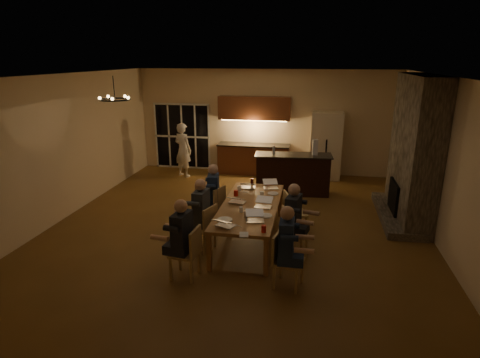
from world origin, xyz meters
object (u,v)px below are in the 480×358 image
person_left_mid (201,214)px  person_left_far (213,195)px  chandelier (115,100)px  person_right_near (286,248)px  bar_blender (315,147)px  plate_near (266,216)px  bar_bottle (274,150)px  redcup_mid (236,193)px  person_left_near (182,239)px  mug_back (239,188)px  chair_left_mid (202,227)px  bar_island (293,174)px  chair_right_mid (295,231)px  can_cola (252,181)px  refrigerator (326,146)px  person_right_mid (293,220)px  mug_mid (262,194)px  dining_table (250,222)px  laptop_b (255,215)px  mug_front (241,209)px  chair_left_near (185,253)px  chair_right_far (295,213)px  plate_far (273,193)px  can_silver (246,215)px  chair_right_near (289,261)px  redcup_far (267,182)px  redcup_near (264,229)px  plate_left (225,220)px  laptop_d (263,202)px  laptop_a (226,220)px  standing_person (183,150)px  laptop_e (248,183)px  laptop_c (237,197)px  chair_left_far (212,206)px

person_left_mid → person_left_far: bearing=-173.9°
chandelier → person_left_far: bearing=17.9°
person_right_near → bar_blender: (0.38, 4.72, 0.59)m
person_right_near → plate_near: bearing=22.0°
bar_bottle → redcup_mid: bearing=-102.0°
person_left_near → mug_back: size_ratio=13.80×
chair_left_mid → redcup_mid: chair_left_mid is taller
plate_near → bar_bottle: size_ratio=0.98×
bar_island → chair_right_mid: bearing=-90.5°
can_cola → refrigerator: bearing=63.0°
person_right_mid → mug_mid: bearing=47.3°
dining_table → laptop_b: size_ratio=8.74×
chandelier → laptop_b: (2.91, -0.82, -1.89)m
mug_front → chandelier: bearing=170.8°
person_right_near → chair_left_near: bearing=89.5°
mug_back → bar_bottle: bar_bottle is taller
person_left_far → mug_back: bearing=105.7°
bar_island → chair_right_far: size_ratio=2.26×
chandelier → plate_far: 3.73m
laptop_b → can_silver: (-0.19, 0.14, -0.05)m
chair_right_near → chandelier: 4.53m
bar_island → person_right_near: size_ratio=1.46×
bar_island → chandelier: 5.03m
refrigerator → redcup_far: bearing=-112.4°
redcup_near → plate_left: 0.84m
refrigerator → chair_right_mid: refrigerator is taller
chair_right_mid → bar_bottle: 3.54m
chair_right_far → chair_right_near: bearing=161.2°
bar_blender → laptop_d: bearing=-116.5°
chair_right_far → mug_back: chair_right_far is taller
chair_right_mid → redcup_far: bearing=6.3°
mug_mid → chair_right_near: bearing=-71.2°
dining_table → plate_far: plate_far is taller
person_right_near → mug_mid: bearing=16.7°
person_left_mid → laptop_a: bearing=49.3°
chair_right_near → person_right_mid: size_ratio=0.64×
person_right_mid → standing_person: size_ratio=0.83×
chair_right_near → laptop_e: 2.87m
redcup_near → bar_blender: 4.44m
bar_island → redcup_far: bearing=-111.2°
laptop_d → redcup_near: size_ratio=2.67×
person_left_near → person_left_mid: size_ratio=1.00×
refrigerator → mug_front: (-1.65, -5.12, -0.20)m
chandelier → laptop_c: bearing=1.8°
person_right_near → redcup_near: 0.57m
standing_person → mug_back: size_ratio=16.59×
can_silver → chair_right_far: bearing=54.6°
chair_left_far → person_left_far: 0.25m
can_silver → plate_near: can_silver is taller
standing_person → plate_left: standing_person is taller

